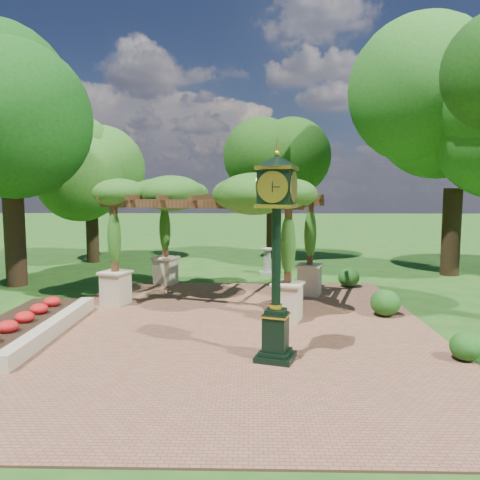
{
  "coord_description": "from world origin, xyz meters",
  "views": [
    {
      "loc": [
        0.3,
        -10.68,
        3.63
      ],
      "look_at": [
        0.0,
        2.5,
        2.2
      ],
      "focal_mm": 35.0,
      "sensor_mm": 36.0,
      "label": 1
    }
  ],
  "objects": [
    {
      "name": "ground",
      "position": [
        0.0,
        0.0,
        0.0
      ],
      "size": [
        120.0,
        120.0,
        0.0
      ],
      "primitive_type": "plane",
      "color": "#1E4714",
      "rests_on": "ground"
    },
    {
      "name": "brick_plaza",
      "position": [
        0.0,
        1.0,
        0.02
      ],
      "size": [
        10.0,
        12.0,
        0.04
      ],
      "primitive_type": "cube",
      "color": "brown",
      "rests_on": "ground"
    },
    {
      "name": "border_wall",
      "position": [
        -4.6,
        0.5,
        0.2
      ],
      "size": [
        0.35,
        5.0,
        0.4
      ],
      "primitive_type": "cube",
      "color": "#C6B793",
      "rests_on": "ground"
    },
    {
      "name": "flower_bed",
      "position": [
        -5.5,
        0.5,
        0.18
      ],
      "size": [
        1.5,
        5.0,
        0.36
      ],
      "primitive_type": "cube",
      "color": "red",
      "rests_on": "ground"
    },
    {
      "name": "pedestal_clock",
      "position": [
        0.83,
        -1.08,
        2.62
      ],
      "size": [
        1.08,
        1.08,
        4.38
      ],
      "rotation": [
        0.0,
        0.0,
        -0.3
      ],
      "color": "black",
      "rests_on": "brick_plaza"
    },
    {
      "name": "pergola",
      "position": [
        -0.8,
        4.36,
        3.29
      ],
      "size": [
        7.29,
        5.71,
        4.02
      ],
      "rotation": [
        0.0,
        0.0,
        -0.31
      ],
      "color": "beige",
      "rests_on": "brick_plaza"
    },
    {
      "name": "sundial",
      "position": [
        1.02,
        9.26,
        0.49
      ],
      "size": [
        0.63,
        0.63,
        1.11
      ],
      "rotation": [
        0.0,
        0.0,
        -0.02
      ],
      "color": "gray",
      "rests_on": "ground"
    },
    {
      "name": "shrub_front",
      "position": [
        4.85,
        -1.03,
        0.34
      ],
      "size": [
        0.78,
        0.78,
        0.6
      ],
      "primitive_type": "ellipsoid",
      "rotation": [
        0.0,
        0.0,
        -0.2
      ],
      "color": "#1B4F16",
      "rests_on": "brick_plaza"
    },
    {
      "name": "shrub_mid",
      "position": [
        4.15,
        2.45,
        0.42
      ],
      "size": [
        1.1,
        1.1,
        0.76
      ],
      "primitive_type": "ellipsoid",
      "rotation": [
        0.0,
        0.0,
        -0.38
      ],
      "color": "#1C4D15",
      "rests_on": "brick_plaza"
    },
    {
      "name": "shrub_back",
      "position": [
        3.93,
        6.43,
        0.39
      ],
      "size": [
        0.94,
        0.94,
        0.7
      ],
      "primitive_type": "ellipsoid",
      "rotation": [
        0.0,
        0.0,
        0.22
      ],
      "color": "#215619",
      "rests_on": "brick_plaza"
    },
    {
      "name": "tree_west_near",
      "position": [
        -8.56,
        6.59,
        6.54
      ],
      "size": [
        5.15,
        5.15,
        9.52
      ],
      "color": "#372216",
      "rests_on": "ground"
    },
    {
      "name": "tree_west_far",
      "position": [
        -7.58,
        12.3,
        4.74
      ],
      "size": [
        4.11,
        4.11,
        6.9
      ],
      "color": "#312213",
      "rests_on": "ground"
    },
    {
      "name": "tree_north",
      "position": [
        1.46,
        14.22,
        4.65
      ],
      "size": [
        4.22,
        4.22,
        6.78
      ],
      "color": "#301F13",
      "rests_on": "ground"
    },
    {
      "name": "tree_east_far",
      "position": [
        8.78,
        9.17,
        6.53
      ],
      "size": [
        5.71,
        5.71,
        9.49
      ],
      "color": "black",
      "rests_on": "ground"
    }
  ]
}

